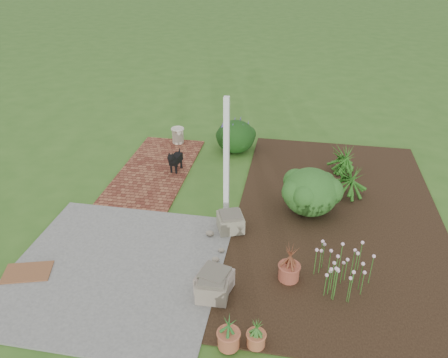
% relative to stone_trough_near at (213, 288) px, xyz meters
% --- Properties ---
extents(ground, '(80.00, 80.00, 0.00)m').
position_rel_stone_trough_near_xyz_m(ground, '(-0.48, 2.10, -0.20)').
color(ground, '#345F1E').
rests_on(ground, ground).
extents(concrete_patio, '(3.50, 3.50, 0.04)m').
position_rel_stone_trough_near_xyz_m(concrete_patio, '(-1.73, 0.35, -0.18)').
color(concrete_patio, slate).
rests_on(concrete_patio, ground).
extents(brick_path, '(1.60, 3.50, 0.04)m').
position_rel_stone_trough_near_xyz_m(brick_path, '(-2.18, 3.85, -0.18)').
color(brick_path, '#5A271C').
rests_on(brick_path, ground).
extents(garden_bed, '(4.00, 7.00, 0.03)m').
position_rel_stone_trough_near_xyz_m(garden_bed, '(2.02, 2.60, -0.18)').
color(garden_bed, black).
rests_on(garden_bed, ground).
extents(veranda_post, '(0.10, 0.10, 2.50)m').
position_rel_stone_trough_near_xyz_m(veranda_post, '(-0.18, 2.20, 1.05)').
color(veranda_post, white).
rests_on(veranda_post, ground).
extents(stone_trough_near, '(0.49, 0.49, 0.32)m').
position_rel_stone_trough_near_xyz_m(stone_trough_near, '(0.00, 0.00, 0.00)').
color(stone_trough_near, '#7C705D').
rests_on(stone_trough_near, concrete_patio).
extents(stone_trough_mid, '(0.60, 0.60, 0.33)m').
position_rel_stone_trough_near_xyz_m(stone_trough_mid, '(0.00, 0.12, 0.00)').
color(stone_trough_mid, '#786C5E').
rests_on(stone_trough_mid, concrete_patio).
extents(stone_trough_far, '(0.59, 0.59, 0.31)m').
position_rel_stone_trough_near_xyz_m(stone_trough_far, '(-0.02, 1.76, -0.01)').
color(stone_trough_far, gray).
rests_on(stone_trough_far, concrete_patio).
extents(coir_doormat, '(0.87, 0.69, 0.02)m').
position_rel_stone_trough_near_xyz_m(coir_doormat, '(-3.13, -0.04, -0.15)').
color(coir_doormat, brown).
rests_on(coir_doormat, concrete_patio).
extents(black_dog, '(0.24, 0.61, 0.52)m').
position_rel_stone_trough_near_xyz_m(black_dog, '(-1.68, 3.82, 0.15)').
color(black_dog, black).
rests_on(black_dog, brick_path).
extents(cream_ceramic_urn, '(0.39, 0.39, 0.40)m').
position_rel_stone_trough_near_xyz_m(cream_ceramic_urn, '(-2.05, 5.39, 0.04)').
color(cream_ceramic_urn, beige).
rests_on(cream_ceramic_urn, brick_path).
extents(evergreen_shrub, '(1.15, 1.15, 0.94)m').
position_rel_stone_trough_near_xyz_m(evergreen_shrub, '(1.42, 2.69, 0.30)').
color(evergreen_shrub, '#12370C').
rests_on(evergreen_shrub, garden_bed).
extents(agapanthus_clump_back, '(1.20, 1.20, 0.90)m').
position_rel_stone_trough_near_xyz_m(agapanthus_clump_back, '(2.20, 3.41, 0.28)').
color(agapanthus_clump_back, '#1E410F').
rests_on(agapanthus_clump_back, garden_bed).
extents(agapanthus_clump_front, '(0.92, 0.92, 0.75)m').
position_rel_stone_trough_near_xyz_m(agapanthus_clump_front, '(2.16, 4.52, 0.20)').
color(agapanthus_clump_front, '#0E420F').
rests_on(agapanthus_clump_front, garden_bed).
extents(pink_flower_patch, '(1.35, 1.35, 0.66)m').
position_rel_stone_trough_near_xyz_m(pink_flower_patch, '(2.00, 0.62, 0.16)').
color(pink_flower_patch, '#113D0F').
rests_on(pink_flower_patch, garden_bed).
extents(terracotta_pot_bronze, '(0.42, 0.42, 0.27)m').
position_rel_stone_trough_near_xyz_m(terracotta_pot_bronze, '(1.13, 0.61, -0.03)').
color(terracotta_pot_bronze, '#994833').
rests_on(terracotta_pot_bronze, garden_bed).
extents(terracotta_pot_small_left, '(0.33, 0.33, 0.21)m').
position_rel_stone_trough_near_xyz_m(terracotta_pot_small_left, '(0.76, -0.80, -0.06)').
color(terracotta_pot_small_left, '#AB5B39').
rests_on(terracotta_pot_small_left, garden_bed).
extents(terracotta_pot_small_right, '(0.39, 0.39, 0.25)m').
position_rel_stone_trough_near_xyz_m(terracotta_pot_small_right, '(0.39, -0.88, -0.04)').
color(terracotta_pot_small_right, '#A65638').
rests_on(terracotta_pot_small_right, garden_bed).
extents(purple_flowering_bush, '(1.18, 1.18, 0.84)m').
position_rel_stone_trough_near_xyz_m(purple_flowering_bush, '(-0.48, 5.26, 0.22)').
color(purple_flowering_bush, black).
rests_on(purple_flowering_bush, ground).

